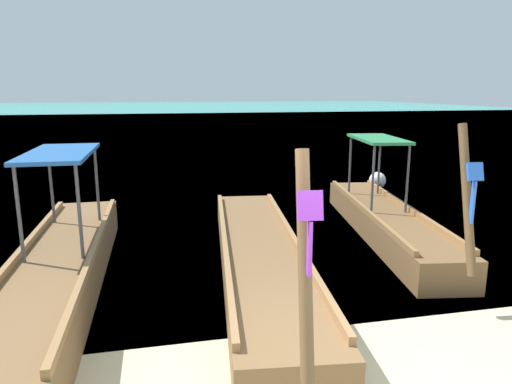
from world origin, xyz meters
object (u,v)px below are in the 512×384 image
at_px(longtail_boat_green_ribbon, 58,272).
at_px(mooring_buoy_near, 377,180).
at_px(longtail_boat_violet_ribbon, 260,258).
at_px(longtail_boat_blue_ribbon, 385,220).

height_order(longtail_boat_green_ribbon, mooring_buoy_near, longtail_boat_green_ribbon).
xyz_separation_m(longtail_boat_green_ribbon, mooring_buoy_near, (8.10, 6.06, -0.11)).
xyz_separation_m(longtail_boat_violet_ribbon, longtail_boat_blue_ribbon, (2.99, 1.45, 0.07)).
bearing_deg(longtail_boat_green_ribbon, longtail_boat_blue_ribbon, 15.18).
height_order(longtail_boat_violet_ribbon, mooring_buoy_near, longtail_boat_violet_ribbon).
xyz_separation_m(longtail_boat_green_ribbon, longtail_boat_violet_ribbon, (3.06, 0.20, -0.10)).
distance_m(longtail_boat_blue_ribbon, mooring_buoy_near, 4.87).
xyz_separation_m(longtail_boat_blue_ribbon, mooring_buoy_near, (2.05, 4.42, -0.08)).
bearing_deg(mooring_buoy_near, longtail_boat_green_ribbon, -143.19).
distance_m(longtail_boat_violet_ribbon, mooring_buoy_near, 7.74).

